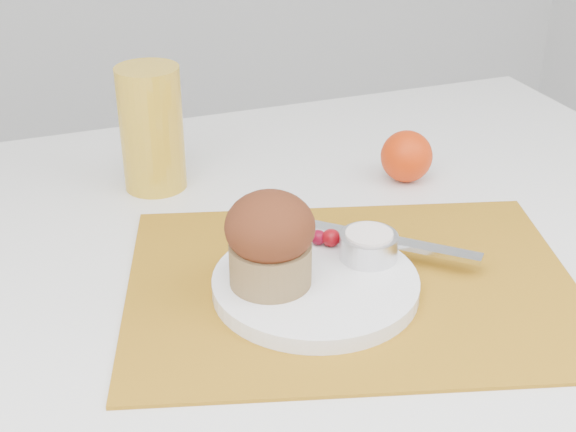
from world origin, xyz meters
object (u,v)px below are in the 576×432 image
object	(u,v)px
muffin	(270,240)
plate	(315,284)
juice_glass	(152,129)
orange	(406,156)

from	to	relation	value
muffin	plate	bearing A→B (deg)	-9.95
plate	muffin	world-z (taller)	muffin
juice_glass	muffin	size ratio (longest dim) A/B	1.63
muffin	juice_glass	bearing A→B (deg)	100.32
orange	juice_glass	xyz separation A→B (m)	(-0.31, 0.09, 0.05)
orange	muffin	size ratio (longest dim) A/B	0.69
muffin	orange	bearing A→B (deg)	38.11
juice_glass	muffin	bearing A→B (deg)	-79.68
plate	juice_glass	distance (m)	0.32
plate	juice_glass	size ratio (longest dim) A/B	1.32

